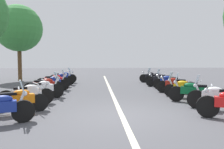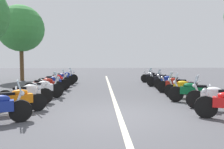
{
  "view_description": "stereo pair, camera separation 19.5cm",
  "coord_description": "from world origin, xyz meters",
  "px_view_note": "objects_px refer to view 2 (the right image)",
  "views": [
    {
      "loc": [
        -6.86,
        0.78,
        1.78
      ],
      "look_at": [
        4.57,
        0.0,
        1.0
      ],
      "focal_mm": 35.58,
      "sensor_mm": 36.0,
      "label": 1
    },
    {
      "loc": [
        -6.86,
        0.59,
        1.78
      ],
      "look_at": [
        4.57,
        0.0,
        1.0
      ],
      "focal_mm": 35.58,
      "sensor_mm": 36.0,
      "label": 2
    }
  ],
  "objects_px": {
    "motorcycle_left_row_5": "(52,83)",
    "motorcycle_left_row_4": "(45,85)",
    "motorcycle_left_row_6": "(55,80)",
    "motorcycle_left_row_1": "(15,100)",
    "motorcycle_left_row_3": "(41,89)",
    "motorcycle_right_row_1": "(218,97)",
    "motorcycle_left_row_2": "(26,94)",
    "motorcycle_right_row_2": "(193,91)",
    "motorcycle_right_row_8": "(154,77)",
    "traffic_cone_0": "(188,86)",
    "motorcycle_left_row_7": "(60,79)",
    "motorcycle_right_row_3": "(186,88)",
    "roadside_tree_2": "(21,29)",
    "motorcycle_right_row_4": "(176,85)",
    "motorcycle_right_row_5": "(170,82)",
    "motorcycle_left_row_8": "(65,77)",
    "motorcycle_right_row_7": "(159,78)",
    "motorcycle_right_row_6": "(163,80)"
  },
  "relations": [
    {
      "from": "motorcycle_left_row_4",
      "to": "traffic_cone_0",
      "type": "xyz_separation_m",
      "value": [
        0.97,
        -7.82,
        -0.17
      ]
    },
    {
      "from": "motorcycle_right_row_8",
      "to": "motorcycle_right_row_6",
      "type": "bearing_deg",
      "value": 123.24
    },
    {
      "from": "motorcycle_left_row_8",
      "to": "motorcycle_right_row_7",
      "type": "relative_size",
      "value": 1.12
    },
    {
      "from": "motorcycle_left_row_6",
      "to": "motorcycle_left_row_7",
      "type": "xyz_separation_m",
      "value": [
        1.27,
        -0.13,
        0.01
      ]
    },
    {
      "from": "motorcycle_left_row_3",
      "to": "motorcycle_left_row_5",
      "type": "relative_size",
      "value": 0.97
    },
    {
      "from": "motorcycle_left_row_5",
      "to": "motorcycle_right_row_5",
      "type": "xyz_separation_m",
      "value": [
        0.18,
        -6.84,
        -0.0
      ]
    },
    {
      "from": "motorcycle_left_row_5",
      "to": "motorcycle_left_row_4",
      "type": "bearing_deg",
      "value": -112.55
    },
    {
      "from": "motorcycle_left_row_2",
      "to": "motorcycle_left_row_7",
      "type": "distance_m",
      "value": 6.64
    },
    {
      "from": "motorcycle_left_row_7",
      "to": "motorcycle_right_row_5",
      "type": "relative_size",
      "value": 1.14
    },
    {
      "from": "motorcycle_right_row_3",
      "to": "motorcycle_right_row_6",
      "type": "distance_m",
      "value": 4.04
    },
    {
      "from": "motorcycle_left_row_7",
      "to": "traffic_cone_0",
      "type": "bearing_deg",
      "value": -40.34
    },
    {
      "from": "roadside_tree_2",
      "to": "motorcycle_right_row_4",
      "type": "bearing_deg",
      "value": -125.89
    },
    {
      "from": "motorcycle_right_row_1",
      "to": "motorcycle_right_row_2",
      "type": "distance_m",
      "value": 1.5
    },
    {
      "from": "motorcycle_right_row_1",
      "to": "motorcycle_right_row_4",
      "type": "relative_size",
      "value": 1.0
    },
    {
      "from": "motorcycle_left_row_6",
      "to": "motorcycle_right_row_8",
      "type": "xyz_separation_m",
      "value": [
        2.49,
        -6.91,
        -0.0
      ]
    },
    {
      "from": "motorcycle_left_row_5",
      "to": "motorcycle_left_row_7",
      "type": "relative_size",
      "value": 0.98
    },
    {
      "from": "motorcycle_left_row_4",
      "to": "motorcycle_left_row_7",
      "type": "bearing_deg",
      "value": 67.84
    },
    {
      "from": "motorcycle_right_row_2",
      "to": "motorcycle_right_row_8",
      "type": "relative_size",
      "value": 1.08
    },
    {
      "from": "motorcycle_left_row_3",
      "to": "roadside_tree_2",
      "type": "height_order",
      "value": "roadside_tree_2"
    },
    {
      "from": "motorcycle_left_row_5",
      "to": "motorcycle_right_row_6",
      "type": "distance_m",
      "value": 6.87
    },
    {
      "from": "motorcycle_left_row_3",
      "to": "motorcycle_right_row_3",
      "type": "relative_size",
      "value": 1.05
    },
    {
      "from": "motorcycle_left_row_5",
      "to": "motorcycle_right_row_6",
      "type": "bearing_deg",
      "value": -6.77
    },
    {
      "from": "motorcycle_right_row_2",
      "to": "motorcycle_right_row_6",
      "type": "bearing_deg",
      "value": -67.41
    },
    {
      "from": "motorcycle_left_row_8",
      "to": "motorcycle_right_row_8",
      "type": "relative_size",
      "value": 1.05
    },
    {
      "from": "motorcycle_left_row_3",
      "to": "motorcycle_right_row_1",
      "type": "relative_size",
      "value": 1.03
    },
    {
      "from": "motorcycle_left_row_7",
      "to": "motorcycle_right_row_6",
      "type": "xyz_separation_m",
      "value": [
        -1.33,
        -6.73,
        -0.01
      ]
    },
    {
      "from": "motorcycle_left_row_1",
      "to": "motorcycle_left_row_6",
      "type": "height_order",
      "value": "motorcycle_left_row_6"
    },
    {
      "from": "motorcycle_right_row_7",
      "to": "roadside_tree_2",
      "type": "height_order",
      "value": "roadside_tree_2"
    },
    {
      "from": "motorcycle_right_row_7",
      "to": "motorcycle_right_row_4",
      "type": "bearing_deg",
      "value": 120.95
    },
    {
      "from": "motorcycle_left_row_1",
      "to": "motorcycle_left_row_3",
      "type": "xyz_separation_m",
      "value": [
        2.7,
        -0.12,
        0.03
      ]
    },
    {
      "from": "motorcycle_left_row_5",
      "to": "traffic_cone_0",
      "type": "bearing_deg",
      "value": -20.59
    },
    {
      "from": "motorcycle_right_row_1",
      "to": "motorcycle_left_row_8",
      "type": "bearing_deg",
      "value": -19.08
    },
    {
      "from": "motorcycle_right_row_6",
      "to": "motorcycle_right_row_8",
      "type": "relative_size",
      "value": 1.05
    },
    {
      "from": "motorcycle_left_row_1",
      "to": "motorcycle_right_row_4",
      "type": "relative_size",
      "value": 1.0
    },
    {
      "from": "motorcycle_left_row_2",
      "to": "roadside_tree_2",
      "type": "xyz_separation_m",
      "value": [
        10.28,
        3.72,
        3.88
      ]
    },
    {
      "from": "motorcycle_right_row_1",
      "to": "traffic_cone_0",
      "type": "distance_m",
      "value": 5.07
    },
    {
      "from": "motorcycle_left_row_2",
      "to": "motorcycle_right_row_3",
      "type": "xyz_separation_m",
      "value": [
        1.27,
        -6.81,
        0.0
      ]
    },
    {
      "from": "motorcycle_right_row_8",
      "to": "traffic_cone_0",
      "type": "distance_m",
      "value": 4.34
    },
    {
      "from": "motorcycle_left_row_3",
      "to": "motorcycle_left_row_8",
      "type": "height_order",
      "value": "motorcycle_left_row_3"
    },
    {
      "from": "motorcycle_left_row_5",
      "to": "motorcycle_left_row_3",
      "type": "bearing_deg",
      "value": -106.99
    },
    {
      "from": "motorcycle_left_row_6",
      "to": "motorcycle_left_row_5",
      "type": "bearing_deg",
      "value": -108.8
    },
    {
      "from": "motorcycle_left_row_3",
      "to": "motorcycle_left_row_5",
      "type": "height_order",
      "value": "motorcycle_left_row_3"
    },
    {
      "from": "motorcycle_right_row_4",
      "to": "traffic_cone_0",
      "type": "bearing_deg",
      "value": -108.57
    },
    {
      "from": "motorcycle_right_row_7",
      "to": "traffic_cone_0",
      "type": "relative_size",
      "value": 2.79
    },
    {
      "from": "motorcycle_left_row_6",
      "to": "motorcycle_right_row_2",
      "type": "relative_size",
      "value": 1.02
    },
    {
      "from": "motorcycle_left_row_2",
      "to": "motorcycle_right_row_3",
      "type": "bearing_deg",
      "value": -11.54
    },
    {
      "from": "motorcycle_left_row_6",
      "to": "motorcycle_left_row_1",
      "type": "bearing_deg",
      "value": -113.54
    },
    {
      "from": "motorcycle_right_row_4",
      "to": "motorcycle_right_row_7",
      "type": "distance_m",
      "value": 4.02
    },
    {
      "from": "motorcycle_left_row_3",
      "to": "motorcycle_left_row_1",
      "type": "bearing_deg",
      "value": -119.63
    },
    {
      "from": "motorcycle_left_row_1",
      "to": "motorcycle_left_row_2",
      "type": "xyz_separation_m",
      "value": [
        1.35,
        0.07,
        0.01
      ]
    }
  ]
}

